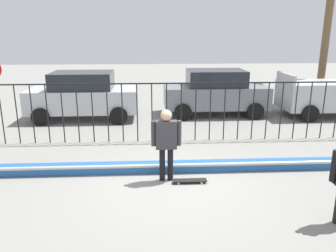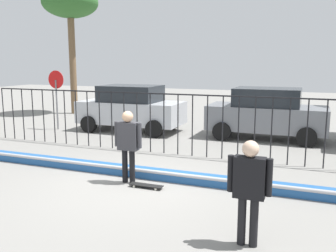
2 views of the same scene
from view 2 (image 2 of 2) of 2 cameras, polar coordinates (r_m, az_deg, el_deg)
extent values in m
plane|color=gray|center=(8.86, -5.27, -8.92)|extent=(60.00, 60.00, 0.00)
cube|color=#235699|center=(9.33, -3.66, -7.22)|extent=(11.00, 0.36, 0.22)
cylinder|color=#B2B2B7|center=(9.14, -4.15, -6.87)|extent=(11.00, 0.09, 0.09)
cylinder|color=black|center=(15.20, -24.13, 1.84)|extent=(0.04, 0.04, 1.90)
cylinder|color=black|center=(14.87, -22.87, 1.76)|extent=(0.04, 0.04, 1.90)
cylinder|color=black|center=(14.55, -21.55, 1.69)|extent=(0.04, 0.04, 1.90)
cylinder|color=black|center=(14.23, -20.17, 1.61)|extent=(0.04, 0.04, 1.90)
cylinder|color=black|center=(13.93, -18.73, 1.52)|extent=(0.04, 0.04, 1.90)
cylinder|color=black|center=(13.64, -17.23, 1.43)|extent=(0.04, 0.04, 1.90)
cylinder|color=black|center=(13.35, -15.66, 1.33)|extent=(0.04, 0.04, 1.90)
cylinder|color=black|center=(13.08, -14.03, 1.23)|extent=(0.04, 0.04, 1.90)
cylinder|color=black|center=(12.81, -12.32, 1.13)|extent=(0.04, 0.04, 1.90)
cylinder|color=black|center=(12.56, -10.55, 1.02)|extent=(0.04, 0.04, 1.90)
cylinder|color=black|center=(12.32, -8.71, 0.90)|extent=(0.04, 0.04, 1.90)
cylinder|color=black|center=(12.10, -6.80, 0.78)|extent=(0.04, 0.04, 1.90)
cylinder|color=black|center=(11.89, -4.81, 0.65)|extent=(0.04, 0.04, 1.90)
cylinder|color=black|center=(11.69, -2.76, 0.52)|extent=(0.04, 0.04, 1.90)
cylinder|color=black|center=(11.51, -0.64, 0.38)|extent=(0.04, 0.04, 1.90)
cylinder|color=black|center=(11.34, 1.55, 0.24)|extent=(0.04, 0.04, 1.90)
cylinder|color=black|center=(11.19, 3.79, 0.09)|extent=(0.04, 0.04, 1.90)
cylinder|color=black|center=(11.06, 6.09, -0.06)|extent=(0.04, 0.04, 1.90)
cylinder|color=black|center=(10.95, 8.45, -0.22)|extent=(0.04, 0.04, 1.90)
cylinder|color=black|center=(10.86, 10.84, -0.37)|extent=(0.04, 0.04, 1.90)
cylinder|color=black|center=(10.79, 13.28, -0.53)|extent=(0.04, 0.04, 1.90)
cylinder|color=black|center=(10.73, 15.74, -0.69)|extent=(0.04, 0.04, 1.90)
cylinder|color=black|center=(10.70, 18.23, -0.85)|extent=(0.04, 0.04, 1.90)
cylinder|color=black|center=(10.69, 20.72, -1.01)|extent=(0.04, 0.04, 1.90)
cylinder|color=black|center=(10.69, 23.22, -1.17)|extent=(0.04, 0.04, 1.90)
cube|color=black|center=(11.22, 1.57, 4.92)|extent=(14.00, 0.04, 0.04)
cylinder|color=black|center=(8.90, -6.68, -6.16)|extent=(0.13, 0.13, 0.80)
cylinder|color=black|center=(8.81, -5.57, -6.30)|extent=(0.13, 0.13, 0.80)
cube|color=#333338|center=(8.68, -6.22, -1.57)|extent=(0.49, 0.21, 0.66)
sphere|color=tan|center=(8.60, -6.28, 1.46)|extent=(0.26, 0.26, 0.26)
cylinder|color=#333338|center=(8.81, -7.94, -1.20)|extent=(0.10, 0.10, 0.59)
cylinder|color=#333338|center=(8.54, -4.46, -1.49)|extent=(0.10, 0.10, 0.59)
cube|color=black|center=(8.56, -3.41, -9.13)|extent=(0.80, 0.20, 0.02)
cylinder|color=silver|center=(8.54, -1.53, -9.44)|extent=(0.05, 0.03, 0.05)
cylinder|color=silver|center=(8.41, -1.93, -9.75)|extent=(0.05, 0.03, 0.05)
cylinder|color=silver|center=(8.75, -4.82, -8.98)|extent=(0.05, 0.03, 0.05)
cylinder|color=silver|center=(8.62, -5.27, -9.27)|extent=(0.05, 0.03, 0.05)
cylinder|color=black|center=(6.08, 11.35, -14.19)|extent=(0.13, 0.13, 0.79)
cylinder|color=black|center=(6.05, 13.15, -14.36)|extent=(0.13, 0.13, 0.79)
cube|color=black|center=(5.81, 12.51, -7.81)|extent=(0.48, 0.20, 0.65)
sphere|color=beige|center=(5.69, 12.68, -3.46)|extent=(0.26, 0.26, 0.26)
cylinder|color=black|center=(5.85, 9.69, -7.24)|extent=(0.10, 0.10, 0.58)
cylinder|color=black|center=(5.77, 15.39, -7.71)|extent=(0.10, 0.10, 0.58)
cube|color=#B7BABF|center=(15.41, -5.74, 2.16)|extent=(4.30, 1.90, 0.90)
cube|color=#1E2328|center=(15.33, -5.79, 5.05)|extent=(2.36, 1.71, 0.66)
cylinder|color=black|center=(15.75, 0.62, 0.72)|extent=(0.68, 0.22, 0.68)
cylinder|color=black|center=(14.01, -2.15, -0.44)|extent=(0.68, 0.22, 0.68)
cylinder|color=black|center=(16.99, -8.64, 1.28)|extent=(0.68, 0.22, 0.68)
cylinder|color=black|center=(15.40, -12.17, 0.28)|extent=(0.68, 0.22, 0.68)
cube|color=slate|center=(14.26, 14.99, 1.24)|extent=(4.30, 1.90, 0.90)
cube|color=#1E2328|center=(14.16, 15.13, 4.36)|extent=(2.37, 1.71, 0.66)
cylinder|color=black|center=(15.18, 20.81, -0.28)|extent=(0.68, 0.22, 0.68)
cylinder|color=black|center=(13.31, 20.68, -1.63)|extent=(0.68, 0.22, 0.68)
cylinder|color=black|center=(15.48, 9.95, 0.40)|extent=(0.68, 0.22, 0.68)
cylinder|color=black|center=(13.65, 8.33, -0.82)|extent=(0.68, 0.22, 0.68)
cylinder|color=slate|center=(16.36, -16.83, 3.15)|extent=(0.07, 0.07, 2.10)
cylinder|color=red|center=(16.30, -16.97, 6.90)|extent=(0.76, 0.02, 0.76)
cylinder|color=brown|center=(21.20, -14.52, 8.87)|extent=(0.36, 0.36, 5.18)
ellipsoid|color=#2D6028|center=(21.43, -14.94, 18.03)|extent=(3.00, 3.00, 1.65)
camera|label=1|loc=(4.39, -67.64, 11.40)|focal=35.68mm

